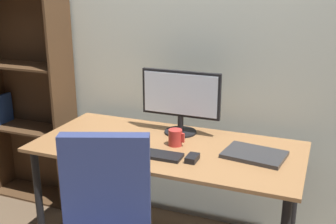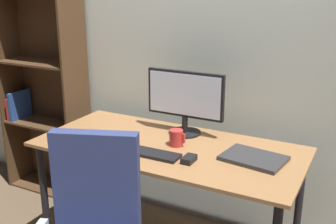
# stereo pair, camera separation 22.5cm
# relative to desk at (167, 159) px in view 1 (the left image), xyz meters

# --- Properties ---
(back_wall) EXTENTS (6.40, 0.10, 2.60)m
(back_wall) POSITION_rel_desk_xyz_m (0.00, 0.53, 0.64)
(back_wall) COLOR beige
(back_wall) RESTS_ON ground
(desk) EXTENTS (1.55, 0.72, 0.74)m
(desk) POSITION_rel_desk_xyz_m (0.00, 0.00, 0.00)
(desk) COLOR olive
(desk) RESTS_ON ground
(monitor) EXTENTS (0.50, 0.20, 0.40)m
(monitor) POSITION_rel_desk_xyz_m (-0.00, 0.22, 0.31)
(monitor) COLOR black
(monitor) RESTS_ON desk
(keyboard) EXTENTS (0.29, 0.11, 0.02)m
(keyboard) POSITION_rel_desk_xyz_m (0.00, -0.17, 0.09)
(keyboard) COLOR black
(keyboard) RESTS_ON desk
(mouse) EXTENTS (0.06, 0.10, 0.03)m
(mouse) POSITION_rel_desk_xyz_m (0.20, -0.16, 0.10)
(mouse) COLOR black
(mouse) RESTS_ON desk
(coffee_mug) EXTENTS (0.10, 0.08, 0.10)m
(coffee_mug) POSITION_rel_desk_xyz_m (0.04, 0.02, 0.13)
(coffee_mug) COLOR #B72D28
(coffee_mug) RESTS_ON desk
(laptop) EXTENTS (0.35, 0.27, 0.02)m
(laptop) POSITION_rel_desk_xyz_m (0.50, 0.03, 0.09)
(laptop) COLOR #2D2D30
(laptop) RESTS_ON desk
(bookshelf) EXTENTS (0.69, 0.28, 1.63)m
(bookshelf) POSITION_rel_desk_xyz_m (-1.28, 0.36, 0.15)
(bookshelf) COLOR #4C331E
(bookshelf) RESTS_ON ground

